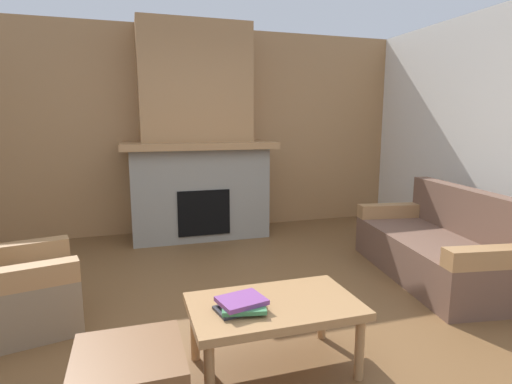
% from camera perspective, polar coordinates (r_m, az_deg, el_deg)
% --- Properties ---
extents(ground, '(9.00, 9.00, 0.00)m').
position_cam_1_polar(ground, '(3.12, 0.56, -18.62)').
color(ground, brown).
extents(wall_back_wood_panel, '(6.00, 0.12, 2.70)m').
position_cam_1_polar(wall_back_wood_panel, '(5.67, -8.85, 8.36)').
color(wall_back_wood_panel, '#A87A4C').
rests_on(wall_back_wood_panel, ground).
extents(fireplace, '(1.90, 0.82, 2.70)m').
position_cam_1_polar(fireplace, '(5.31, -8.19, 6.26)').
color(fireplace, gray).
rests_on(fireplace, ground).
extents(couch, '(1.11, 1.91, 0.85)m').
position_cam_1_polar(couch, '(4.34, 24.26, -7.13)').
color(couch, brown).
rests_on(couch, ground).
extents(armchair, '(0.91, 0.91, 0.85)m').
position_cam_1_polar(armchair, '(3.49, -31.05, -11.62)').
color(armchair, '#847056').
rests_on(armchair, ground).
extents(coffee_table, '(1.00, 0.60, 0.43)m').
position_cam_1_polar(coffee_table, '(2.53, 2.55, -16.26)').
color(coffee_table, '#A87A4C').
rests_on(coffee_table, ground).
extents(book_stack_near_edge, '(0.30, 0.27, 0.07)m').
position_cam_1_polar(book_stack_near_edge, '(2.39, -2.07, -15.43)').
color(book_stack_near_edge, '#2D2D33').
rests_on(book_stack_near_edge, coffee_table).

